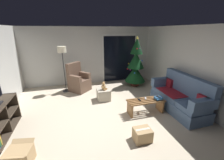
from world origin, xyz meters
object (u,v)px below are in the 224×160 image
Objects in this scene: couch at (180,97)px; remote_black at (139,100)px; remote_silver at (146,98)px; book_stack at (158,98)px; cell_phone at (159,97)px; ottoman at (104,95)px; teddy_bear_honey at (104,86)px; floor_lamp at (62,54)px; coffee_table at (146,104)px; christmas_tree at (136,65)px; cardboard_box_taped_mid_floor at (142,135)px; armchair at (79,81)px; cardboard_box_open_near_shelf at (20,156)px.

couch reaches higher than remote_black.
remote_silver is 0.64× the size of book_stack.
cell_phone is (0.32, -0.16, 0.08)m from remote_silver.
ottoman is 0.31m from teddy_bear_honey.
floor_lamp is at bearing -18.64° from remote_silver.
book_stack is (0.36, -0.07, 0.19)m from coffee_table.
christmas_tree reaches higher than book_stack.
remote_black is 1.20m from cardboard_box_taped_mid_floor.
christmas_tree is at bearing 74.15° from coffee_table.
armchair reaches higher than teddy_bear_honey.
ottoman is at bearing 130.84° from teddy_bear_honey.
couch is at bearing -163.35° from remote_silver.
cell_phone is at bearing -179.54° from couch.
cardboard_box_open_near_shelf is (-2.04, -2.15, -0.35)m from teddy_bear_honey.
ottoman is at bearing 137.92° from book_stack.
couch is 0.91× the size of christmas_tree.
remote_silver is at bearing 130.29° from cell_phone.
cardboard_box_open_near_shelf is (-0.72, -3.31, -1.34)m from floor_lamp.
remote_black is at bearing -53.77° from armchair.
remote_black is at bearing 161.41° from coffee_table.
ottoman is at bearing -21.28° from remote_silver.
book_stack reaches higher than ottoman.
cardboard_box_open_near_shelf is at bearing -167.64° from couch.
book_stack is (-0.74, 0.00, 0.06)m from couch.
remote_black is 0.55× the size of teddy_bear_honey.
cardboard_box_open_near_shelf is at bearing 44.03° from remote_silver.
floor_lamp is at bearing 133.04° from remote_black.
teddy_bear_honey reaches higher than cell_phone.
book_stack is at bearing -179.67° from remote_silver.
book_stack is at bearing 179.66° from couch.
floor_lamp is at bearing 138.68° from teddy_bear_honey.
remote_silver is 0.07× the size of christmas_tree.
book_stack is 3.20m from armchair.
coffee_table is 2.91m from armchair.
couch is 4.33m from floor_lamp.
coffee_table is 2.36m from christmas_tree.
cardboard_box_taped_mid_floor is (-0.60, -1.03, -0.13)m from coffee_table.
floor_lamp is 4.00m from cardboard_box_taped_mid_floor.
coffee_table is 0.25m from remote_black.
floor_lamp is 4.05× the size of ottoman.
couch is 13.52× the size of cell_phone.
cardboard_box_open_near_shelf is at bearing -139.17° from christmas_tree.
cell_phone is 0.50× the size of teddy_bear_honey.
christmas_tree is at bearing -2.71° from floor_lamp.
floor_lamp is 6.25× the size of teddy_bear_honey.
floor_lamp is at bearing 115.10° from cell_phone.
christmas_tree reaches higher than cardboard_box_open_near_shelf.
remote_black is 1.38m from teddy_bear_honey.
remote_silver reaches higher than cardboard_box_open_near_shelf.
remote_silver is 1.53m from ottoman.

